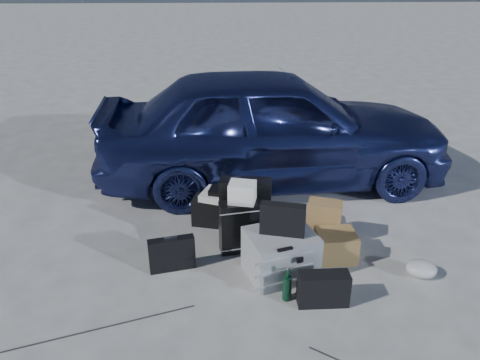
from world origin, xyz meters
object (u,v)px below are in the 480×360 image
suitcase_right (242,226)px  cardboard_box (336,245)px  briefcase (172,254)px  duffel_bag (221,212)px  car (272,126)px  pelican_case (280,254)px  suitcase_left (245,210)px  green_bottle (287,284)px

suitcase_right → cardboard_box: (0.91, -0.18, -0.13)m
briefcase → duffel_bag: 0.95m
briefcase → cardboard_box: briefcase is taller
car → pelican_case: 2.16m
briefcase → cardboard_box: size_ratio=1.16×
duffel_bag → cardboard_box: bearing=-18.2°
briefcase → suitcase_right: size_ratio=0.80×
car → cardboard_box: (0.45, -1.85, -0.61)m
suitcase_left → suitcase_right: (-0.04, -0.22, -0.07)m
cardboard_box → suitcase_left: bearing=155.1°
briefcase → cardboard_box: (1.60, 0.12, -0.03)m
pelican_case → suitcase_right: size_ratio=1.11×
suitcase_left → green_bottle: (0.31, -1.01, -0.18)m
suitcase_right → duffel_bag: (-0.22, 0.53, -0.12)m
suitcase_left → suitcase_right: suitcase_left is taller
suitcase_right → green_bottle: (0.35, -0.79, -0.11)m
car → suitcase_right: size_ratio=8.13×
car → suitcase_left: 1.56m
suitcase_right → cardboard_box: bearing=-21.9°
pelican_case → cardboard_box: bearing=4.7°
suitcase_right → duffel_bag: bearing=101.5°
briefcase → suitcase_right: bearing=11.0°
car → pelican_case: (-0.13, -2.09, -0.53)m
suitcase_left → cardboard_box: bearing=-17.4°
duffel_bag → green_bottle: size_ratio=1.93×
car → briefcase: 2.35m
briefcase → pelican_case: bearing=-19.4°
pelican_case → green_bottle: size_ratio=1.89×
car → cardboard_box: bearing=-170.1°
pelican_case → green_bottle: bearing=-104.9°
car → suitcase_left: size_ratio=6.49×
duffel_bag → green_bottle: green_bottle is taller
pelican_case → suitcase_left: 0.72m
suitcase_right → duffel_bag: size_ratio=0.89×
car → suitcase_right: bearing=160.7°
briefcase → car: bearing=46.9°
car → green_bottle: 2.53m
duffel_bag → green_bottle: (0.57, -1.31, 0.01)m
briefcase → suitcase_left: (0.72, 0.53, 0.17)m
pelican_case → briefcase: size_ratio=1.39×
car → cardboard_box: size_ratio=11.77×
car → briefcase: car is taller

